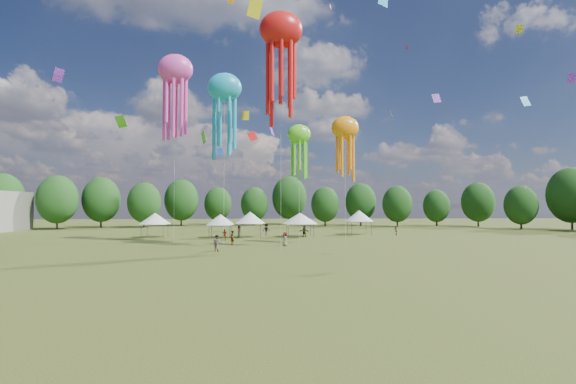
{
  "coord_description": "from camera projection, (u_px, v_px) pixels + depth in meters",
  "views": [
    {
      "loc": [
        -2.88,
        -13.25,
        5.0
      ],
      "look_at": [
        -1.03,
        15.0,
        6.0
      ],
      "focal_mm": 25.36,
      "sensor_mm": 36.0,
      "label": 1
    }
  ],
  "objects": [
    {
      "name": "spectators_far",
      "position": [
        281.0,
        232.0,
        64.23
      ],
      "size": [
        29.58,
        20.26,
        1.93
      ],
      "color": "gray",
      "rests_on": "ground"
    },
    {
      "name": "treeline",
      "position": [
        256.0,
        198.0,
        75.55
      ],
      "size": [
        201.57,
        95.24,
        13.43
      ],
      "color": "#38281C",
      "rests_on": "ground"
    },
    {
      "name": "festival_tents",
      "position": [
        265.0,
        218.0,
        66.94
      ],
      "size": [
        39.35,
        10.29,
        4.32
      ],
      "color": "#47474C",
      "rests_on": "ground"
    },
    {
      "name": "spectator_near",
      "position": [
        217.0,
        243.0,
        45.08
      ],
      "size": [
        1.13,
        1.09,
        1.83
      ],
      "primitive_type": "imported",
      "rotation": [
        0.0,
        0.0,
        2.47
      ],
      "color": "gray",
      "rests_on": "ground"
    },
    {
      "name": "show_kites",
      "position": [
        244.0,
        91.0,
        50.92
      ],
      "size": [
        26.56,
        13.42,
        27.19
      ],
      "color": "#18A3D0",
      "rests_on": "ground"
    },
    {
      "name": "ground",
      "position": [
        350.0,
        360.0,
        13.23
      ],
      "size": [
        300.0,
        300.0,
        0.0
      ],
      "primitive_type": "plane",
      "color": "#384416",
      "rests_on": "ground"
    },
    {
      "name": "small_kites",
      "position": [
        279.0,
        35.0,
        55.87
      ],
      "size": [
        76.27,
        46.51,
        46.24
      ],
      "color": "#18A3D0",
      "rests_on": "ground"
    }
  ]
}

